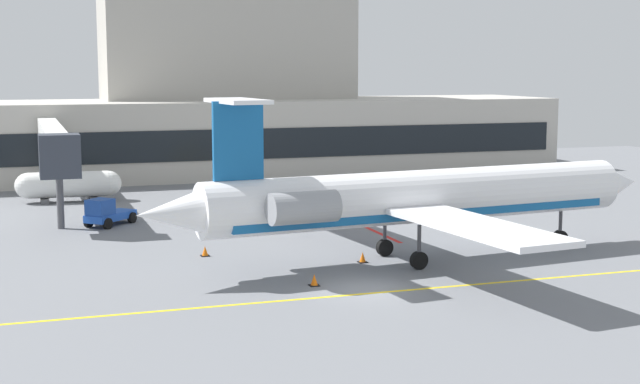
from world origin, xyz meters
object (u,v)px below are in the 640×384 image
object	(u,v)px
regional_jet	(413,198)
belt_loader	(263,192)
pushback_tractor	(454,199)
baggage_tug	(107,213)
fuel_tank	(69,185)

from	to	relation	value
regional_jet	belt_loader	xyz separation A→B (m)	(-2.15, 21.96, -2.48)
pushback_tractor	baggage_tug	bearing A→B (deg)	174.54
fuel_tank	baggage_tug	bearing A→B (deg)	-81.90
belt_loader	regional_jet	bearing A→B (deg)	-84.41
regional_jet	fuel_tank	bearing A→B (deg)	119.79
pushback_tractor	fuel_tank	bearing A→B (deg)	151.12
pushback_tractor	regional_jet	bearing A→B (deg)	-124.36
regional_jet	belt_loader	bearing A→B (deg)	95.59
baggage_tug	pushback_tractor	bearing A→B (deg)	-5.46
regional_jet	baggage_tug	distance (m)	21.44
baggage_tug	pushback_tractor	distance (m)	23.59
regional_jet	pushback_tractor	xyz separation A→B (m)	(9.36, 13.69, -2.38)
belt_loader	fuel_tank	bearing A→B (deg)	157.69
belt_loader	fuel_tank	size ratio (longest dim) A/B	0.56
pushback_tractor	belt_loader	size ratio (longest dim) A/B	0.87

